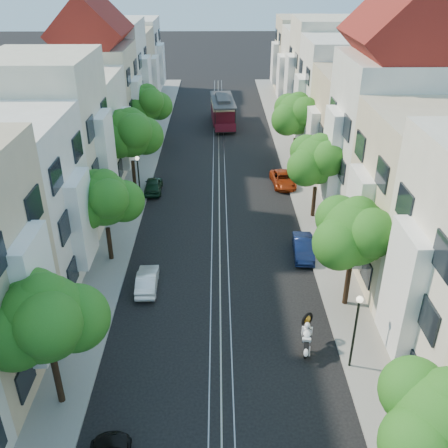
{
  "coord_description": "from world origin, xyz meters",
  "views": [
    {
      "loc": [
        -0.08,
        -14.14,
        17.83
      ],
      "look_at": [
        0.29,
        14.84,
        2.2
      ],
      "focal_mm": 40.0,
      "sensor_mm": 36.0,
      "label": 1
    }
  ],
  "objects_px": {
    "tree_e_c": "(318,161)",
    "tree_w_d": "(148,104)",
    "sportbike_rider": "(307,335)",
    "tree_w_c": "(131,134)",
    "tree_e_b": "(356,234)",
    "parked_car_e_mid": "(303,248)",
    "tree_w_b": "(105,200)",
    "parked_car_w_far": "(153,185)",
    "tree_w_a": "(46,320)",
    "cable_car": "(223,110)",
    "lamp_east": "(356,322)",
    "lamp_west": "(138,174)",
    "parked_car_e_far": "(283,179)",
    "tree_e_d": "(297,115)",
    "tree_e_a": "(445,423)",
    "parked_car_w_mid": "(147,280)"
  },
  "relations": [
    {
      "from": "tree_e_c",
      "to": "tree_w_d",
      "type": "xyz_separation_m",
      "value": [
        -14.4,
        16.0,
        0.0
      ]
    },
    {
      "from": "sportbike_rider",
      "to": "tree_w_c",
      "type": "bearing_deg",
      "value": 129.62
    },
    {
      "from": "tree_e_b",
      "to": "parked_car_e_mid",
      "type": "relative_size",
      "value": 1.84
    },
    {
      "from": "tree_e_b",
      "to": "tree_w_b",
      "type": "distance_m",
      "value": 15.25
    },
    {
      "from": "tree_e_c",
      "to": "parked_car_w_far",
      "type": "bearing_deg",
      "value": 159.32
    },
    {
      "from": "tree_w_a",
      "to": "tree_w_b",
      "type": "distance_m",
      "value": 12.0
    },
    {
      "from": "cable_car",
      "to": "parked_car_e_mid",
      "type": "relative_size",
      "value": 2.29
    },
    {
      "from": "tree_e_c",
      "to": "sportbike_rider",
      "type": "relative_size",
      "value": 3.22
    },
    {
      "from": "lamp_east",
      "to": "lamp_west",
      "type": "height_order",
      "value": "same"
    },
    {
      "from": "parked_car_w_far",
      "to": "tree_w_d",
      "type": "bearing_deg",
      "value": -83.85
    },
    {
      "from": "tree_w_c",
      "to": "parked_car_e_far",
      "type": "distance_m",
      "value": 13.56
    },
    {
      "from": "tree_e_d",
      "to": "parked_car_w_far",
      "type": "distance_m",
      "value": 14.88
    },
    {
      "from": "tree_e_a",
      "to": "tree_w_a",
      "type": "height_order",
      "value": "tree_w_a"
    },
    {
      "from": "parked_car_e_mid",
      "to": "tree_e_d",
      "type": "bearing_deg",
      "value": 88.23
    },
    {
      "from": "lamp_west",
      "to": "cable_car",
      "type": "bearing_deg",
      "value": 72.71
    },
    {
      "from": "tree_w_d",
      "to": "tree_w_a",
      "type": "bearing_deg",
      "value": -90.0
    },
    {
      "from": "lamp_east",
      "to": "parked_car_e_far",
      "type": "bearing_deg",
      "value": 91.82
    },
    {
      "from": "lamp_west",
      "to": "parked_car_e_far",
      "type": "relative_size",
      "value": 1.04
    },
    {
      "from": "lamp_east",
      "to": "parked_car_w_far",
      "type": "distance_m",
      "value": 24.09
    },
    {
      "from": "tree_w_c",
      "to": "parked_car_w_far",
      "type": "relative_size",
      "value": 1.99
    },
    {
      "from": "tree_w_a",
      "to": "parked_car_w_far",
      "type": "distance_m",
      "value": 23.28
    },
    {
      "from": "tree_w_b",
      "to": "parked_car_w_far",
      "type": "xyz_separation_m",
      "value": [
        1.54,
        10.86,
        -3.79
      ]
    },
    {
      "from": "sportbike_rider",
      "to": "parked_car_w_mid",
      "type": "bearing_deg",
      "value": 157.19
    },
    {
      "from": "sportbike_rider",
      "to": "parked_car_e_far",
      "type": "relative_size",
      "value": 0.51
    },
    {
      "from": "sportbike_rider",
      "to": "cable_car",
      "type": "xyz_separation_m",
      "value": [
        -3.84,
        38.58,
        0.88
      ]
    },
    {
      "from": "tree_e_b",
      "to": "sportbike_rider",
      "type": "bearing_deg",
      "value": -128.25
    },
    {
      "from": "parked_car_w_mid",
      "to": "parked_car_w_far",
      "type": "height_order",
      "value": "parked_car_w_far"
    },
    {
      "from": "tree_e_b",
      "to": "parked_car_e_mid",
      "type": "distance_m",
      "value": 7.03
    },
    {
      "from": "tree_e_b",
      "to": "parked_car_e_far",
      "type": "relative_size",
      "value": 1.67
    },
    {
      "from": "tree_w_c",
      "to": "parked_car_w_mid",
      "type": "distance_m",
      "value": 15.15
    },
    {
      "from": "tree_w_c",
      "to": "lamp_west",
      "type": "height_order",
      "value": "tree_w_c"
    },
    {
      "from": "tree_e_c",
      "to": "parked_car_e_mid",
      "type": "height_order",
      "value": "tree_e_c"
    },
    {
      "from": "lamp_west",
      "to": "parked_car_w_far",
      "type": "distance_m",
      "value": 3.68
    },
    {
      "from": "tree_w_a",
      "to": "lamp_west",
      "type": "xyz_separation_m",
      "value": [
        0.84,
        20.02,
        -1.89
      ]
    },
    {
      "from": "sportbike_rider",
      "to": "tree_w_a",
      "type": "bearing_deg",
      "value": -154.59
    },
    {
      "from": "tree_w_a",
      "to": "tree_e_b",
      "type": "bearing_deg",
      "value": 25.92
    },
    {
      "from": "tree_e_c",
      "to": "parked_car_w_far",
      "type": "xyz_separation_m",
      "value": [
        -12.86,
        4.86,
        -3.99
      ]
    },
    {
      "from": "tree_w_a",
      "to": "parked_car_e_far",
      "type": "bearing_deg",
      "value": 62.12
    },
    {
      "from": "tree_e_a",
      "to": "parked_car_w_mid",
      "type": "height_order",
      "value": "tree_e_a"
    },
    {
      "from": "tree_e_c",
      "to": "sportbike_rider",
      "type": "xyz_separation_m",
      "value": [
        -2.93,
        -14.71,
        -3.63
      ]
    },
    {
      "from": "parked_car_e_mid",
      "to": "lamp_east",
      "type": "bearing_deg",
      "value": -82.2
    },
    {
      "from": "tree_e_c",
      "to": "cable_car",
      "type": "height_order",
      "value": "tree_e_c"
    },
    {
      "from": "lamp_east",
      "to": "parked_car_e_far",
      "type": "relative_size",
      "value": 1.04
    },
    {
      "from": "tree_e_a",
      "to": "tree_w_c",
      "type": "height_order",
      "value": "tree_w_c"
    },
    {
      "from": "lamp_west",
      "to": "cable_car",
      "type": "distance_m",
      "value": 22.9
    },
    {
      "from": "tree_e_a",
      "to": "tree_w_c",
      "type": "distance_m",
      "value": 31.49
    },
    {
      "from": "lamp_east",
      "to": "parked_car_e_far",
      "type": "distance_m",
      "value": 22.18
    },
    {
      "from": "sportbike_rider",
      "to": "parked_car_e_far",
      "type": "height_order",
      "value": "sportbike_rider"
    },
    {
      "from": "tree_e_d",
      "to": "parked_car_w_far",
      "type": "xyz_separation_m",
      "value": [
        -12.86,
        -6.14,
        -4.26
      ]
    },
    {
      "from": "tree_e_d",
      "to": "sportbike_rider",
      "type": "distance_m",
      "value": 26.17
    }
  ]
}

